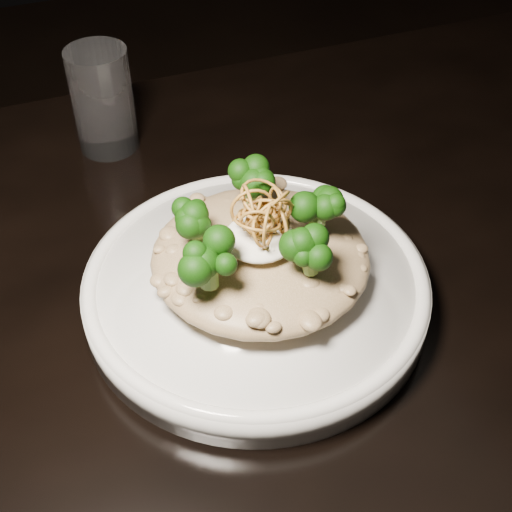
% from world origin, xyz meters
% --- Properties ---
extents(table, '(1.10, 0.80, 0.75)m').
position_xyz_m(table, '(0.00, 0.00, 0.67)').
color(table, black).
rests_on(table, ground).
extents(plate, '(0.29, 0.29, 0.03)m').
position_xyz_m(plate, '(-0.05, -0.01, 0.77)').
color(plate, silver).
rests_on(plate, table).
extents(risotto, '(0.18, 0.18, 0.04)m').
position_xyz_m(risotto, '(-0.04, -0.01, 0.80)').
color(risotto, brown).
rests_on(risotto, plate).
extents(broccoli, '(0.13, 0.13, 0.05)m').
position_xyz_m(broccoli, '(-0.05, -0.02, 0.84)').
color(broccoli, black).
rests_on(broccoli, risotto).
extents(cheese, '(0.06, 0.06, 0.02)m').
position_xyz_m(cheese, '(-0.04, -0.01, 0.83)').
color(cheese, white).
rests_on(cheese, risotto).
extents(shallots, '(0.06, 0.06, 0.04)m').
position_xyz_m(shallots, '(-0.04, -0.01, 0.86)').
color(shallots, brown).
rests_on(shallots, cheese).
extents(drinking_glass, '(0.08, 0.08, 0.11)m').
position_xyz_m(drinking_glass, '(-0.11, 0.27, 0.81)').
color(drinking_glass, white).
rests_on(drinking_glass, table).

